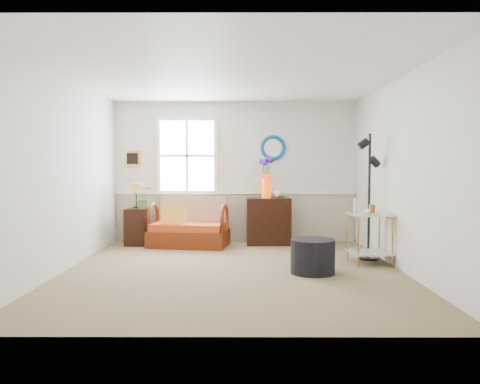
{
  "coord_description": "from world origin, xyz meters",
  "views": [
    {
      "loc": [
        0.12,
        -6.24,
        1.38
      ],
      "look_at": [
        0.09,
        0.27,
        1.04
      ],
      "focal_mm": 35.0,
      "sensor_mm": 36.0,
      "label": 1
    }
  ],
  "objects_px": {
    "lamp_stand": "(136,227)",
    "floor_lamp": "(369,197)",
    "side_table": "(369,239)",
    "loveseat": "(189,222)",
    "ottoman": "(313,256)",
    "cabinet": "(268,221)"
  },
  "relations": [
    {
      "from": "lamp_stand",
      "to": "floor_lamp",
      "type": "xyz_separation_m",
      "value": [
        3.78,
        -1.29,
        0.62
      ]
    },
    {
      "from": "lamp_stand",
      "to": "floor_lamp",
      "type": "height_order",
      "value": "floor_lamp"
    },
    {
      "from": "floor_lamp",
      "to": "ottoman",
      "type": "relative_size",
      "value": 3.26
    },
    {
      "from": "loveseat",
      "to": "floor_lamp",
      "type": "relative_size",
      "value": 0.71
    },
    {
      "from": "side_table",
      "to": "floor_lamp",
      "type": "height_order",
      "value": "floor_lamp"
    },
    {
      "from": "side_table",
      "to": "loveseat",
      "type": "bearing_deg",
      "value": 151.88
    },
    {
      "from": "loveseat",
      "to": "side_table",
      "type": "relative_size",
      "value": 1.85
    },
    {
      "from": "floor_lamp",
      "to": "ottoman",
      "type": "height_order",
      "value": "floor_lamp"
    },
    {
      "from": "loveseat",
      "to": "ottoman",
      "type": "xyz_separation_m",
      "value": [
        1.86,
        -2.08,
        -0.21
      ]
    },
    {
      "from": "cabinet",
      "to": "floor_lamp",
      "type": "height_order",
      "value": "floor_lamp"
    },
    {
      "from": "lamp_stand",
      "to": "cabinet",
      "type": "distance_m",
      "value": 2.36
    },
    {
      "from": "lamp_stand",
      "to": "cabinet",
      "type": "xyz_separation_m",
      "value": [
        2.36,
        0.12,
        0.09
      ]
    },
    {
      "from": "lamp_stand",
      "to": "side_table",
      "type": "height_order",
      "value": "side_table"
    },
    {
      "from": "lamp_stand",
      "to": "side_table",
      "type": "bearing_deg",
      "value": -23.39
    },
    {
      "from": "cabinet",
      "to": "side_table",
      "type": "distance_m",
      "value": 2.19
    },
    {
      "from": "lamp_stand",
      "to": "floor_lamp",
      "type": "distance_m",
      "value": 4.04
    },
    {
      "from": "loveseat",
      "to": "floor_lamp",
      "type": "distance_m",
      "value": 3.1
    },
    {
      "from": "ottoman",
      "to": "lamp_stand",
      "type": "bearing_deg",
      "value": 141.82
    },
    {
      "from": "floor_lamp",
      "to": "ottoman",
      "type": "bearing_deg",
      "value": -134.31
    },
    {
      "from": "cabinet",
      "to": "ottoman",
      "type": "height_order",
      "value": "cabinet"
    },
    {
      "from": "loveseat",
      "to": "cabinet",
      "type": "bearing_deg",
      "value": 18.94
    },
    {
      "from": "cabinet",
      "to": "loveseat",
      "type": "bearing_deg",
      "value": -170.99
    }
  ]
}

